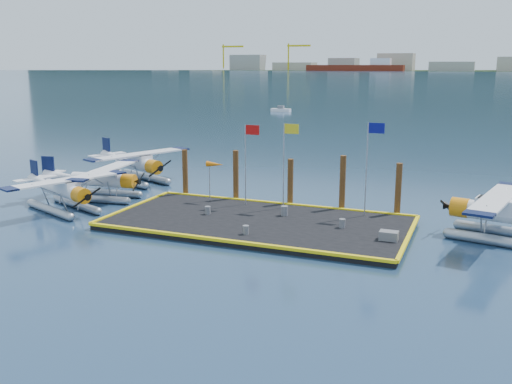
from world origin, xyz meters
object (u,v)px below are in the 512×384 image
piling_0 (185,174)px  piling_3 (342,185)px  seaplane_a (65,193)px  piling_1 (236,177)px  seaplane_c (137,165)px  drum_3 (246,230)px  windsock (215,165)px  seaplane_d (503,216)px  flagpole_red (248,152)px  drum_5 (284,211)px  seaplane_b (102,182)px  crate (389,236)px  flagpole_yellow (286,153)px  drum_0 (208,210)px  drum_2 (342,223)px  flagpole_blue (370,155)px  piling_2 (290,184)px  piling_4 (398,191)px

piling_0 → piling_3: 13.00m
seaplane_a → piling_1: bearing=145.8°
seaplane_c → piling_0: (7.13, -3.86, 0.38)m
drum_3 → windsock: windsock is taller
seaplane_d → flagpole_red: (-17.57, 1.34, 2.80)m
drum_5 → seaplane_b: bearing=177.7°
seaplane_d → piling_0: size_ratio=2.59×
drum_5 → crate: drum_5 is taller
flagpole_red → windsock: flagpole_red is taller
flagpole_yellow → drum_0: bearing=-141.4°
windsock → piling_3: (9.53, 1.60, -1.08)m
flagpole_yellow → piling_3: flagpole_yellow is taller
drum_2 → flagpole_blue: size_ratio=0.09×
drum_5 → flagpole_red: size_ratio=0.11×
piling_3 → piling_2: bearing=180.0°
seaplane_c → flagpole_blue: bearing=99.1°
piling_0 → piling_1: 4.50m
drum_3 → piling_0: bearing=136.0°
piling_1 → drum_2: bearing=-27.5°
crate → piling_0: (-17.46, 6.63, 1.32)m
drum_2 → piling_0: piling_0 is taller
windsock → piling_0: (-3.47, 1.60, -1.23)m
drum_3 → crate: (8.46, 2.06, 0.00)m
seaplane_d → piling_2: bearing=90.8°
seaplane_a → piling_3: bearing=132.4°
drum_0 → flagpole_red: size_ratio=0.09×
seaplane_d → piling_1: (-19.28, 2.94, 0.50)m
seaplane_d → drum_5: bearing=104.7°
seaplane_b → crate: (23.48, -3.68, -0.80)m
crate → windsock: (-13.99, 5.03, 2.55)m
piling_4 → windsock: bearing=-173.3°
drum_0 → windsock: 4.60m
seaplane_b → flagpole_blue: (21.21, 1.35, 3.21)m
drum_0 → piling_2: bearing=50.3°
crate → drum_5: bearing=158.3°
windsock → piling_1: 2.21m
piling_1 → piling_2: bearing=0.0°
seaplane_a → crate: (23.63, 0.55, -0.78)m
drum_2 → seaplane_d: bearing=12.6°
windsock → drum_5: bearing=-17.5°
seaplane_c → drum_2: size_ratio=17.56×
seaplane_b → piling_0: size_ratio=2.39×
drum_5 → piling_4: piling_4 is taller
seaplane_c → piling_0: bearing=84.5°
flagpole_red → piling_3: (6.79, 1.60, -2.25)m
drum_3 → piling_2: piling_2 is taller
piling_1 → piling_3: 8.50m
flagpole_blue → flagpole_red: bearing=180.0°
drum_3 → flagpole_blue: (6.20, 7.09, 4.01)m
piling_4 → crate: bearing=-86.0°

